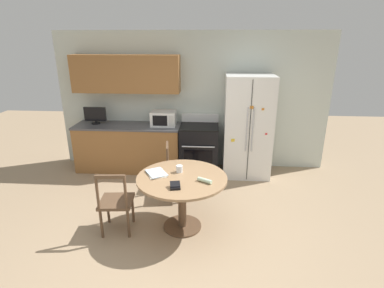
# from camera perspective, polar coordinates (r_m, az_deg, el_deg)

# --- Properties ---
(ground_plane) EXTENTS (14.00, 14.00, 0.00)m
(ground_plane) POSITION_cam_1_polar(r_m,az_deg,el_deg) (3.97, -2.92, -18.73)
(ground_plane) COLOR #9E8466
(back_wall) EXTENTS (5.20, 0.44, 2.60)m
(back_wall) POSITION_cam_1_polar(r_m,az_deg,el_deg) (5.82, -3.10, 9.38)
(back_wall) COLOR silver
(back_wall) RESTS_ON ground_plane
(kitchen_counter) EXTENTS (2.01, 0.64, 0.90)m
(kitchen_counter) POSITION_cam_1_polar(r_m,az_deg,el_deg) (5.97, -11.89, -0.58)
(kitchen_counter) COLOR #936033
(kitchen_counter) RESTS_ON ground_plane
(refrigerator) EXTENTS (0.85, 0.72, 1.86)m
(refrigerator) POSITION_cam_1_polar(r_m,az_deg,el_deg) (5.58, 10.52, 3.28)
(refrigerator) COLOR white
(refrigerator) RESTS_ON ground_plane
(oven_range) EXTENTS (0.71, 0.68, 1.08)m
(oven_range) POSITION_cam_1_polar(r_m,az_deg,el_deg) (5.72, 1.37, -0.86)
(oven_range) COLOR black
(oven_range) RESTS_ON ground_plane
(microwave) EXTENTS (0.46, 0.36, 0.27)m
(microwave) POSITION_cam_1_polar(r_m,az_deg,el_deg) (5.67, -5.40, 4.90)
(microwave) COLOR white
(microwave) RESTS_ON kitchen_counter
(countertop_tv) EXTENTS (0.42, 0.16, 0.32)m
(countertop_tv) POSITION_cam_1_polar(r_m,az_deg,el_deg) (6.04, -17.98, 5.31)
(countertop_tv) COLOR black
(countertop_tv) RESTS_ON kitchen_counter
(dining_table) EXTENTS (1.18, 1.18, 0.76)m
(dining_table) POSITION_cam_1_polar(r_m,az_deg,el_deg) (3.97, -1.92, -8.22)
(dining_table) COLOR #997551
(dining_table) RESTS_ON ground_plane
(dining_chair_far) EXTENTS (0.48, 0.48, 0.90)m
(dining_chair_far) POSITION_cam_1_polar(r_m,az_deg,el_deg) (4.83, -2.70, -5.29)
(dining_chair_far) COLOR brown
(dining_chair_far) RESTS_ON ground_plane
(dining_chair_left) EXTENTS (0.46, 0.46, 0.90)m
(dining_chair_left) POSITION_cam_1_polar(r_m,az_deg,el_deg) (4.10, -14.31, -10.71)
(dining_chair_left) COLOR brown
(dining_chair_left) RESTS_ON ground_plane
(candle_glass) EXTENTS (0.09, 0.09, 0.09)m
(candle_glass) POSITION_cam_1_polar(r_m,az_deg,el_deg) (4.02, -2.41, -4.82)
(candle_glass) COLOR silver
(candle_glass) RESTS_ON dining_table
(folded_napkin) EXTENTS (0.19, 0.14, 0.05)m
(folded_napkin) POSITION_cam_1_polar(r_m,az_deg,el_deg) (3.75, 2.44, -6.94)
(folded_napkin) COLOR beige
(folded_napkin) RESTS_ON dining_table
(wallet) EXTENTS (0.14, 0.15, 0.07)m
(wallet) POSITION_cam_1_polar(r_m,az_deg,el_deg) (3.62, -3.23, -7.99)
(wallet) COLOR black
(wallet) RESTS_ON dining_table
(mail_stack) EXTENTS (0.35, 0.37, 0.02)m
(mail_stack) POSITION_cam_1_polar(r_m,az_deg,el_deg) (4.00, -6.78, -5.54)
(mail_stack) COLOR white
(mail_stack) RESTS_ON dining_table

